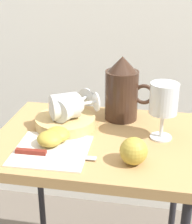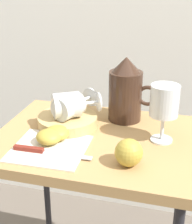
# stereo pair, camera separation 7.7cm
# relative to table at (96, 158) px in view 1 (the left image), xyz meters

# --- Properties ---
(curtain_drape) EXTENTS (2.40, 0.03, 1.88)m
(curtain_drape) POSITION_rel_table_xyz_m (0.00, 0.62, 0.30)
(curtain_drape) COLOR white
(curtain_drape) RESTS_ON ground_plane
(table) EXTENTS (0.60, 0.46, 0.71)m
(table) POSITION_rel_table_xyz_m (0.00, 0.00, 0.00)
(table) COLOR #AD8451
(table) RESTS_ON ground_plane
(linen_napkin) EXTENTS (0.21, 0.20, 0.00)m
(linen_napkin) POSITION_rel_table_xyz_m (-0.10, -0.10, 0.07)
(linen_napkin) COLOR silver
(linen_napkin) RESTS_ON table
(basket_tray) EXTENTS (0.19, 0.19, 0.03)m
(basket_tray) POSITION_rel_table_xyz_m (-0.10, 0.05, 0.09)
(basket_tray) COLOR tan
(basket_tray) RESTS_ON table
(pitcher) EXTENTS (0.16, 0.11, 0.21)m
(pitcher) POSITION_rel_table_xyz_m (0.06, 0.15, 0.16)
(pitcher) COLOR #382319
(pitcher) RESTS_ON table
(wine_glass_upright) EXTENTS (0.08, 0.08, 0.17)m
(wine_glass_upright) POSITION_rel_table_xyz_m (0.19, 0.03, 0.19)
(wine_glass_upright) COLOR silver
(wine_glass_upright) RESTS_ON table
(wine_glass_tipped_near) EXTENTS (0.16, 0.13, 0.08)m
(wine_glass_tipped_near) POSITION_rel_table_xyz_m (-0.10, 0.04, 0.15)
(wine_glass_tipped_near) COLOR silver
(wine_glass_tipped_near) RESTS_ON basket_tray
(wine_glass_tipped_far) EXTENTS (0.12, 0.16, 0.07)m
(wine_glass_tipped_far) POSITION_rel_table_xyz_m (-0.10, 0.04, 0.14)
(wine_glass_tipped_far) COLOR silver
(wine_glass_tipped_far) RESTS_ON basket_tray
(apple_half_left) EXTENTS (0.07, 0.07, 0.04)m
(apple_half_left) POSITION_rel_table_xyz_m (-0.10, -0.05, 0.09)
(apple_half_left) COLOR #B29938
(apple_half_left) RESTS_ON linen_napkin
(apple_half_right) EXTENTS (0.07, 0.07, 0.04)m
(apple_half_right) POSITION_rel_table_xyz_m (-0.12, -0.08, 0.09)
(apple_half_right) COLOR #B29938
(apple_half_right) RESTS_ON linen_napkin
(apple_whole) EXTENTS (0.07, 0.07, 0.07)m
(apple_whole) POSITION_rel_table_xyz_m (0.12, -0.13, 0.11)
(apple_whole) COLOR #B29938
(apple_whole) RESTS_ON table
(knife) EXTENTS (0.22, 0.02, 0.01)m
(knife) POSITION_rel_table_xyz_m (-0.12, -0.13, 0.08)
(knife) COLOR silver
(knife) RESTS_ON linen_napkin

